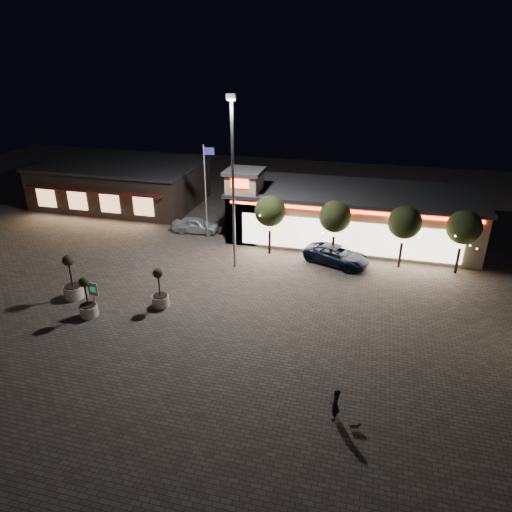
% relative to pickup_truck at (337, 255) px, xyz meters
% --- Properties ---
extents(ground, '(90.00, 90.00, 0.00)m').
position_rel_pickup_truck_xyz_m(ground, '(-9.37, -10.41, -0.70)').
color(ground, '#675B53').
rests_on(ground, ground).
extents(retail_building, '(20.40, 8.40, 6.10)m').
position_rel_pickup_truck_xyz_m(retail_building, '(0.14, 5.41, 1.51)').
color(retail_building, tan).
rests_on(retail_building, ground).
extents(restaurant_building, '(16.40, 11.00, 4.30)m').
position_rel_pickup_truck_xyz_m(restaurant_building, '(-23.37, 9.56, 1.46)').
color(restaurant_building, '#382D23').
rests_on(restaurant_building, ground).
extents(floodlight_pole, '(0.60, 0.40, 12.38)m').
position_rel_pickup_truck_xyz_m(floodlight_pole, '(-7.37, -2.41, 6.32)').
color(floodlight_pole, gray).
rests_on(floodlight_pole, ground).
extents(flagpole, '(0.95, 0.10, 8.00)m').
position_rel_pickup_truck_xyz_m(flagpole, '(-11.27, 2.59, 4.04)').
color(flagpole, white).
rests_on(flagpole, ground).
extents(string_tree_a, '(2.42, 2.42, 4.79)m').
position_rel_pickup_truck_xyz_m(string_tree_a, '(-5.37, 0.59, 2.86)').
color(string_tree_a, '#332319').
rests_on(string_tree_a, ground).
extents(string_tree_b, '(2.42, 2.42, 4.79)m').
position_rel_pickup_truck_xyz_m(string_tree_b, '(-0.37, 0.59, 2.86)').
color(string_tree_b, '#332319').
rests_on(string_tree_b, ground).
extents(string_tree_c, '(2.42, 2.42, 4.79)m').
position_rel_pickup_truck_xyz_m(string_tree_c, '(4.63, 0.59, 2.86)').
color(string_tree_c, '#332319').
rests_on(string_tree_c, ground).
extents(string_tree_d, '(2.42, 2.42, 4.79)m').
position_rel_pickup_truck_xyz_m(string_tree_d, '(8.63, 0.59, 2.86)').
color(string_tree_d, '#332319').
rests_on(string_tree_d, ground).
extents(pickup_truck, '(5.54, 4.06, 1.40)m').
position_rel_pickup_truck_xyz_m(pickup_truck, '(0.00, 0.00, 0.00)').
color(pickup_truck, black).
rests_on(pickup_truck, ground).
extents(white_sedan, '(4.23, 1.99, 1.40)m').
position_rel_pickup_truck_xyz_m(white_sedan, '(-12.77, 3.40, -0.00)').
color(white_sedan, silver).
rests_on(white_sedan, ground).
extents(pedestrian, '(0.42, 0.60, 1.58)m').
position_rel_pickup_truck_xyz_m(pedestrian, '(1.46, -16.22, 0.09)').
color(pedestrian, black).
rests_on(pedestrian, ground).
extents(dog, '(0.49, 0.25, 0.26)m').
position_rel_pickup_truck_xyz_m(dog, '(2.42, -16.65, -0.44)').
color(dog, '#59514C').
rests_on(dog, ground).
extents(planter_left, '(1.25, 1.25, 3.06)m').
position_rel_pickup_truck_xyz_m(planter_left, '(-16.26, -9.60, 0.25)').
color(planter_left, white).
rests_on(planter_left, ground).
extents(planter_mid, '(1.07, 1.07, 2.64)m').
position_rel_pickup_truck_xyz_m(planter_mid, '(-14.01, -11.35, 0.11)').
color(planter_mid, white).
rests_on(planter_mid, ground).
extents(planter_right, '(1.08, 1.08, 2.66)m').
position_rel_pickup_truck_xyz_m(planter_right, '(-10.26, -9.16, 0.12)').
color(planter_right, white).
rests_on(planter_right, ground).
extents(valet_sign, '(0.66, 0.11, 1.98)m').
position_rel_pickup_truck_xyz_m(valet_sign, '(-13.88, -10.79, 0.69)').
color(valet_sign, gray).
rests_on(valet_sign, ground).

